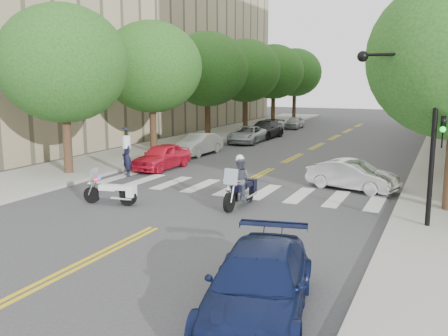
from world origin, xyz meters
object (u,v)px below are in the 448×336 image
Objects in this scene: motorcycle_police at (240,183)px; officer_standing at (127,157)px; convertible at (352,175)px; motorcycle_parked at (114,192)px; sedan_blue at (258,285)px.

motorcycle_police is 8.14m from officer_standing.
motorcycle_police is at bearing 159.25° from convertible.
motorcycle_parked is 5.83m from officer_standing.
convertible is (3.40, 4.67, -0.24)m from motorcycle_police.
convertible is 12.92m from sedan_blue.
motorcycle_police is at bearing -78.02° from motorcycle_parked.
officer_standing is at bearing -20.95° from motorcycle_police.
officer_standing reaches higher than sedan_blue.
motorcycle_police is 9.09m from sedan_blue.
motorcycle_police reaches higher than officer_standing.
motorcycle_parked is at bearing 131.11° from sedan_blue.
convertible is 0.81× the size of sedan_blue.
motorcycle_police is 1.12× the size of motorcycle_parked.
officer_standing is 10.98m from convertible.
motorcycle_parked reaches higher than sedan_blue.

